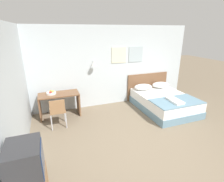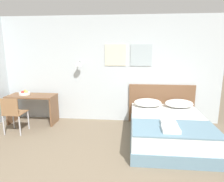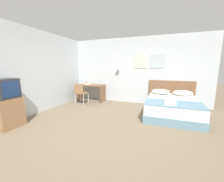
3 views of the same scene
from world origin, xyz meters
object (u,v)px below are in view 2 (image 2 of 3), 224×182
Objects in this scene: pillow_right at (179,103)px; folded_towel_near_foot at (169,123)px; desk_chair at (13,112)px; throw_blanket at (175,128)px; folded_towel_mid_bed at (171,129)px; headboard at (161,104)px; pillow_left at (148,103)px; fruit_bowl at (25,93)px; bed at (168,129)px; desk at (32,103)px.

pillow_right is 1.27m from folded_towel_near_foot.
folded_towel_near_foot is 0.32× the size of desk_chair.
folded_towel_mid_bed reaches higher than throw_blanket.
pillow_left is at bearing -139.46° from headboard.
bed is at bearing -12.07° from fruit_bowl.
bed is at bearing -12.22° from desk.
desk_chair is (-3.33, 0.61, -0.01)m from throw_blanket.
throw_blanket is at bearing 56.45° from folded_towel_mid_bed.
throw_blanket is (0.36, -1.33, -0.08)m from pillow_left.
fruit_bowl reaches higher than folded_towel_near_foot.
desk is at bearing 81.74° from desk_chair.
folded_towel_mid_bed is 3.32m from desk_chair.
throw_blanket is at bearing -61.26° from folded_towel_near_foot.
headboard is at bearing 139.46° from pillow_right.
pillow_left reaches higher than folded_towel_near_foot.
headboard is at bearing 5.30° from fruit_bowl.
folded_towel_near_foot is at bearing -110.43° from pillow_right.
folded_towel_mid_bed is 3.65m from fruit_bowl.
pillow_left is 2.87m from desk.
headboard reaches higher than folded_towel_mid_bed.
headboard is 2.50× the size of pillow_left.
desk reaches higher than bed.
pillow_right is at bearing 63.75° from bed.
bed is at bearing 82.66° from folded_towel_mid_bed.
desk is at bearing -173.78° from headboard.
bed is 2.47× the size of desk_chair.
desk_chair reaches higher than pillow_right.
folded_towel_near_foot reaches higher than throw_blanket.
desk_chair is at bearing -162.75° from headboard.
throw_blanket reaches higher than bed.
throw_blanket is 0.18m from folded_towel_mid_bed.
desk_chair is (-0.10, -0.68, -0.00)m from desk.
headboard reaches higher than folded_towel_near_foot.
bed is 0.55m from folded_towel_near_foot.
folded_towel_mid_bed is at bearing -123.55° from throw_blanket.
headboard is 1.79m from folded_towel_mid_bed.
throw_blanket is at bearing -10.40° from desk_chair.
bed is 7.54× the size of fruit_bowl.
pillow_left is 1.50m from folded_towel_mid_bed.
pillow_right is (0.36, -0.31, 0.10)m from headboard.
folded_towel_mid_bed is 0.25× the size of desk.
fruit_bowl is at bearing -179.89° from pillow_left.
pillow_left is at bearing 116.25° from bed.
desk_chair is at bearing 171.81° from folded_towel_near_foot.
pillow_right is 0.56× the size of desk.
pillow_left is 3.07m from fruit_bowl.
pillow_right reaches higher than folded_towel_mid_bed.
fruit_bowl is (-3.43, 0.73, 0.51)m from bed.
pillow_right is at bearing 0.00° from pillow_left.
pillow_right is at bearing 69.57° from folded_towel_near_foot.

